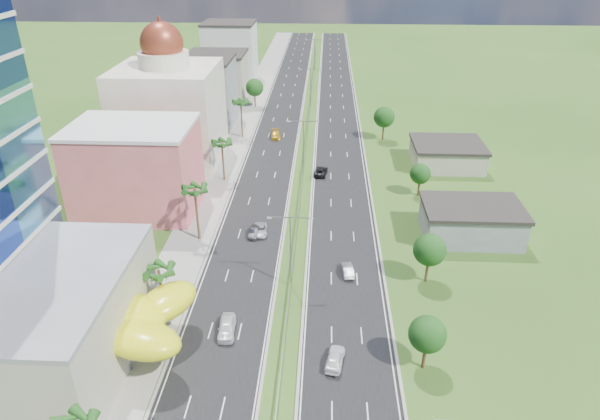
# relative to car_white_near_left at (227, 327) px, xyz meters

# --- Properties ---
(ground) EXTENTS (500.00, 500.00, 0.00)m
(ground) POSITION_rel_car_white_near_left_xyz_m (7.18, 0.31, -0.90)
(ground) COLOR #2D5119
(ground) RESTS_ON ground
(road_left) EXTENTS (11.00, 260.00, 0.04)m
(road_left) POSITION_rel_car_white_near_left_xyz_m (-0.32, 90.31, -0.88)
(road_left) COLOR black
(road_left) RESTS_ON ground
(road_right) EXTENTS (11.00, 260.00, 0.04)m
(road_right) POSITION_rel_car_white_near_left_xyz_m (14.68, 90.31, -0.88)
(road_right) COLOR black
(road_right) RESTS_ON ground
(sidewalk_left) EXTENTS (7.00, 260.00, 0.12)m
(sidewalk_left) POSITION_rel_car_white_near_left_xyz_m (-9.82, 90.31, -0.84)
(sidewalk_left) COLOR gray
(sidewalk_left) RESTS_ON ground
(median_guardrail) EXTENTS (0.10, 216.06, 0.76)m
(median_guardrail) POSITION_rel_car_white_near_left_xyz_m (7.18, 72.30, -0.28)
(median_guardrail) COLOR gray
(median_guardrail) RESTS_ON ground
(streetlight_median_b) EXTENTS (6.04, 0.25, 11.00)m
(streetlight_median_b) POSITION_rel_car_white_near_left_xyz_m (7.18, 10.31, 5.85)
(streetlight_median_b) COLOR gray
(streetlight_median_b) RESTS_ON ground
(streetlight_median_c) EXTENTS (6.04, 0.25, 11.00)m
(streetlight_median_c) POSITION_rel_car_white_near_left_xyz_m (7.18, 50.31, 5.85)
(streetlight_median_c) COLOR gray
(streetlight_median_c) RESTS_ON ground
(streetlight_median_d) EXTENTS (6.04, 0.25, 11.00)m
(streetlight_median_d) POSITION_rel_car_white_near_left_xyz_m (7.18, 95.31, 5.85)
(streetlight_median_d) COLOR gray
(streetlight_median_d) RESTS_ON ground
(streetlight_median_e) EXTENTS (6.04, 0.25, 11.00)m
(streetlight_median_e) POSITION_rel_car_white_near_left_xyz_m (7.18, 140.31, 5.85)
(streetlight_median_e) COLOR gray
(streetlight_median_e) RESTS_ON ground
(lime_canopy) EXTENTS (18.00, 15.00, 7.40)m
(lime_canopy) POSITION_rel_car_white_near_left_xyz_m (-12.82, -3.69, 4.10)
(lime_canopy) COLOR yellow
(lime_canopy) RESTS_ON ground
(pink_shophouse) EXTENTS (20.00, 15.00, 15.00)m
(pink_shophouse) POSITION_rel_car_white_near_left_xyz_m (-20.82, 32.31, 6.60)
(pink_shophouse) COLOR #D5575D
(pink_shophouse) RESTS_ON ground
(domed_building) EXTENTS (20.00, 20.00, 28.70)m
(domed_building) POSITION_rel_car_white_near_left_xyz_m (-20.82, 55.31, 10.46)
(domed_building) COLOR beige
(domed_building) RESTS_ON ground
(midrise_grey) EXTENTS (16.00, 15.00, 16.00)m
(midrise_grey) POSITION_rel_car_white_near_left_xyz_m (-19.82, 80.31, 7.10)
(midrise_grey) COLOR gray
(midrise_grey) RESTS_ON ground
(midrise_beige) EXTENTS (16.00, 15.00, 13.00)m
(midrise_beige) POSITION_rel_car_white_near_left_xyz_m (-19.82, 102.31, 5.60)
(midrise_beige) COLOR #A9A28B
(midrise_beige) RESTS_ON ground
(midrise_white) EXTENTS (16.00, 15.00, 18.00)m
(midrise_white) POSITION_rel_car_white_near_left_xyz_m (-19.82, 125.31, 8.10)
(midrise_white) COLOR silver
(midrise_white) RESTS_ON ground
(shed_near) EXTENTS (15.00, 10.00, 5.00)m
(shed_near) POSITION_rel_car_white_near_left_xyz_m (35.18, 25.31, 1.60)
(shed_near) COLOR gray
(shed_near) RESTS_ON ground
(shed_far) EXTENTS (14.00, 12.00, 4.40)m
(shed_far) POSITION_rel_car_white_near_left_xyz_m (37.18, 55.31, 1.30)
(shed_far) COLOR #A9A28B
(shed_far) RESTS_ON ground
(palm_tree_b) EXTENTS (3.60, 3.60, 8.10)m
(palm_tree_b) POSITION_rel_car_white_near_left_xyz_m (-8.32, 2.31, 6.17)
(palm_tree_b) COLOR #47301C
(palm_tree_b) RESTS_ON ground
(palm_tree_c) EXTENTS (3.60, 3.60, 9.60)m
(palm_tree_c) POSITION_rel_car_white_near_left_xyz_m (-8.32, 22.31, 7.60)
(palm_tree_c) COLOR #47301C
(palm_tree_c) RESTS_ON ground
(palm_tree_d) EXTENTS (3.60, 3.60, 8.60)m
(palm_tree_d) POSITION_rel_car_white_near_left_xyz_m (-8.32, 45.31, 6.65)
(palm_tree_d) COLOR #47301C
(palm_tree_d) RESTS_ON ground
(palm_tree_e) EXTENTS (3.60, 3.60, 9.40)m
(palm_tree_e) POSITION_rel_car_white_near_left_xyz_m (-8.32, 70.31, 7.41)
(palm_tree_e) COLOR #47301C
(palm_tree_e) RESTS_ON ground
(leafy_tree_lfar) EXTENTS (4.90, 4.90, 8.05)m
(leafy_tree_lfar) POSITION_rel_car_white_near_left_xyz_m (-8.32, 95.31, 4.68)
(leafy_tree_lfar) COLOR #47301C
(leafy_tree_lfar) RESTS_ON ground
(leafy_tree_ra) EXTENTS (4.20, 4.20, 6.90)m
(leafy_tree_ra) POSITION_rel_car_white_near_left_xyz_m (23.18, -4.69, 3.88)
(leafy_tree_ra) COLOR #47301C
(leafy_tree_ra) RESTS_ON ground
(leafy_tree_rb) EXTENTS (4.55, 4.55, 7.47)m
(leafy_tree_rb) POSITION_rel_car_white_near_left_xyz_m (26.18, 12.31, 4.28)
(leafy_tree_rb) COLOR #47301C
(leafy_tree_rb) RESTS_ON ground
(leafy_tree_rc) EXTENTS (3.85, 3.85, 6.33)m
(leafy_tree_rc) POSITION_rel_car_white_near_left_xyz_m (29.18, 40.31, 3.48)
(leafy_tree_rc) COLOR #47301C
(leafy_tree_rc) RESTS_ON ground
(leafy_tree_rd) EXTENTS (4.90, 4.90, 8.05)m
(leafy_tree_rd) POSITION_rel_car_white_near_left_xyz_m (25.18, 70.31, 4.68)
(leafy_tree_rd) COLOR #47301C
(leafy_tree_rd) RESTS_ON ground
(car_white_near_left) EXTENTS (2.37, 5.15, 1.71)m
(car_white_near_left) POSITION_rel_car_white_near_left_xyz_m (0.00, 0.00, 0.00)
(car_white_near_left) COLOR white
(car_white_near_left) RESTS_ON road_left
(car_dark_left) EXTENTS (1.68, 4.15, 1.34)m
(car_dark_left) POSITION_rel_car_white_near_left_xyz_m (0.42, 23.89, -0.19)
(car_dark_left) COLOR black
(car_dark_left) RESTS_ON road_left
(car_silver_mid_left) EXTENTS (2.60, 4.82, 1.29)m
(car_silver_mid_left) POSITION_rel_car_white_near_left_xyz_m (1.30, 24.52, -0.21)
(car_silver_mid_left) COLOR #B2B4BA
(car_silver_mid_left) RESTS_ON road_left
(car_yellow_far_left) EXTENTS (2.79, 5.56, 1.55)m
(car_yellow_far_left) POSITION_rel_car_white_near_left_xyz_m (-0.32, 70.50, -0.08)
(car_yellow_far_left) COLOR gold
(car_yellow_far_left) RESTS_ON road_left
(car_white_near_right) EXTENTS (2.63, 4.87, 1.57)m
(car_white_near_right) POSITION_rel_car_white_near_left_xyz_m (13.22, -4.65, -0.07)
(car_white_near_right) COLOR white
(car_white_near_right) RESTS_ON road_right
(car_silver_right) EXTENTS (1.86, 4.26, 1.36)m
(car_silver_right) POSITION_rel_car_white_near_left_xyz_m (15.19, 13.56, -0.18)
(car_silver_right) COLOR #A5A7AD
(car_silver_right) RESTS_ON road_right
(car_dark_far_right) EXTENTS (3.00, 5.35, 1.41)m
(car_dark_far_right) POSITION_rel_car_white_near_left_xyz_m (10.79, 49.07, -0.15)
(car_dark_far_right) COLOR black
(car_dark_far_right) RESTS_ON road_right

